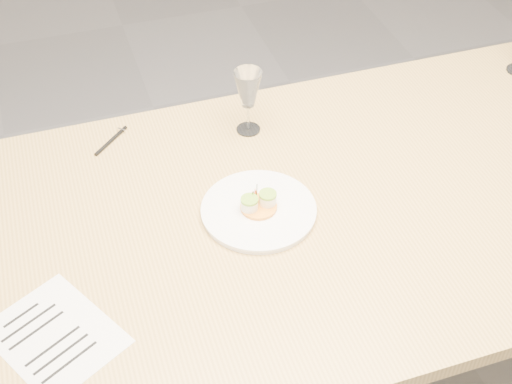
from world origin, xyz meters
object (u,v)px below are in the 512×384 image
object	(u,v)px
dinner_plate	(259,209)
recipe_sheet	(55,335)
dining_table	(262,238)
ballpoint_pen	(111,140)
wine_glass_1	(248,90)

from	to	relation	value
dinner_plate	recipe_sheet	distance (m)	0.54
dining_table	ballpoint_pen	world-z (taller)	ballpoint_pen
dining_table	dinner_plate	world-z (taller)	dinner_plate
recipe_sheet	ballpoint_pen	xyz separation A→B (m)	(0.21, 0.58, 0.00)
wine_glass_1	dinner_plate	bearing A→B (deg)	-103.36
dining_table	wine_glass_1	xyz separation A→B (m)	(0.07, 0.33, 0.20)
dining_table	ballpoint_pen	bearing A→B (deg)	126.07
dinner_plate	ballpoint_pen	world-z (taller)	dinner_plate
recipe_sheet	dinner_plate	bearing A→B (deg)	-6.45
wine_glass_1	ballpoint_pen	bearing A→B (deg)	169.86
wine_glass_1	dining_table	bearing A→B (deg)	-102.31
dining_table	dinner_plate	size ratio (longest dim) A/B	8.76
dining_table	wine_glass_1	distance (m)	0.39
recipe_sheet	ballpoint_pen	bearing A→B (deg)	41.01
dinner_plate	recipe_sheet	size ratio (longest dim) A/B	0.84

